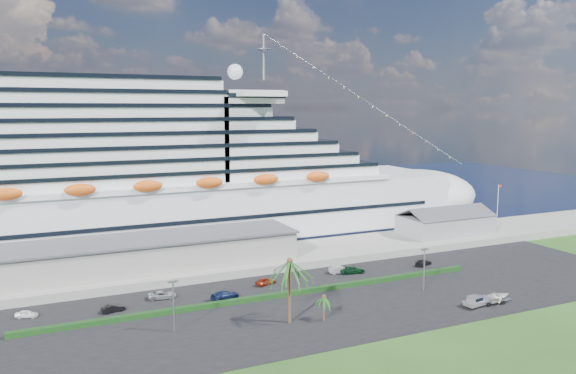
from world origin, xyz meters
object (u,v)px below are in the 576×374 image
cruise_ship (146,182)px  parked_car_3 (225,295)px  boat_trailer (498,297)px  pickup_truck (477,301)px

cruise_ship → parked_car_3: cruise_ship is taller
cruise_ship → boat_trailer: cruise_ship is taller
pickup_truck → boat_trailer: (4.57, -0.19, 0.13)m
parked_car_3 → boat_trailer: size_ratio=0.86×
cruise_ship → pickup_truck: bearing=-56.2°
cruise_ship → pickup_truck: (44.75, -66.86, -15.51)m
pickup_truck → boat_trailer: bearing=-2.4°
cruise_ship → pickup_truck: 81.94m
parked_car_3 → boat_trailer: 49.14m
cruise_ship → boat_trailer: bearing=-53.7°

